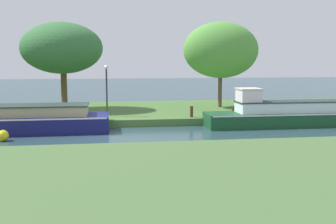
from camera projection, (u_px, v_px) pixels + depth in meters
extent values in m
plane|color=#2A444C|center=(111.00, 135.00, 19.85)|extent=(120.00, 120.00, 0.00)
cube|color=#476D32|center=(110.00, 112.00, 26.69)|extent=(72.00, 10.00, 0.40)
cube|color=#486839|center=(114.00, 187.00, 10.99)|extent=(72.00, 10.00, 0.40)
cube|color=navy|center=(35.00, 124.00, 20.42)|extent=(7.30, 2.37, 0.85)
cube|color=silver|center=(35.00, 116.00, 20.37)|extent=(7.16, 2.40, 0.07)
cube|color=tan|center=(30.00, 111.00, 20.30)|extent=(5.68, 1.80, 0.49)
cube|color=#283731|center=(29.00, 105.00, 20.27)|extent=(5.78, 1.89, 0.06)
cube|color=#194A28|center=(289.00, 119.00, 22.39)|extent=(9.33, 1.90, 0.77)
cube|color=white|center=(289.00, 113.00, 22.35)|extent=(9.15, 1.93, 0.07)
cube|color=white|center=(302.00, 107.00, 22.42)|extent=(7.27, 1.45, 0.55)
cube|color=#2B3234|center=(302.00, 101.00, 22.38)|extent=(7.37, 1.52, 0.06)
cube|color=white|center=(249.00, 96.00, 21.88)|extent=(1.10, 1.22, 0.72)
cube|color=beige|center=(249.00, 89.00, 21.83)|extent=(1.20, 1.29, 0.06)
cylinder|color=brown|center=(64.00, 86.00, 26.88)|extent=(0.40, 0.40, 3.06)
ellipsoid|color=#376E3A|center=(62.00, 48.00, 25.98)|extent=(5.19, 4.71, 3.28)
cylinder|color=brown|center=(220.00, 86.00, 27.82)|extent=(0.27, 0.27, 2.83)
ellipsoid|color=#579C40|center=(221.00, 50.00, 27.41)|extent=(5.14, 3.38, 3.76)
cylinder|color=#333338|center=(107.00, 93.00, 23.33)|extent=(0.10, 0.10, 2.68)
sphere|color=white|center=(106.00, 67.00, 23.14)|extent=(0.24, 0.24, 0.24)
cylinder|color=#433022|center=(191.00, 112.00, 23.00)|extent=(0.18, 0.18, 0.63)
cylinder|color=#452F20|center=(233.00, 111.00, 23.36)|extent=(0.16, 0.16, 0.57)
sphere|color=yellow|center=(3.00, 136.00, 18.19)|extent=(0.51, 0.51, 0.51)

